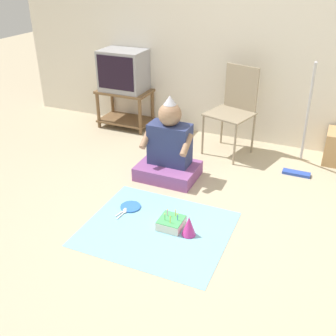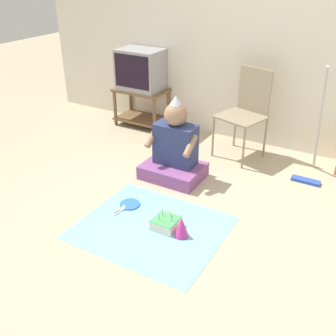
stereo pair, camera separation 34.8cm
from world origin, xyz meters
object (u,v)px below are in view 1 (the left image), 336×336
dust_mop (302,141)px  person_seated (169,151)px  folding_chair (235,105)px  paper_plate (131,207)px  tv (123,71)px  birthday_cake (171,223)px  party_hat_blue (189,226)px

dust_mop → person_seated: (-1.21, -0.65, -0.05)m
folding_chair → paper_plate: bearing=-108.5°
folding_chair → paper_plate: (-0.51, -1.53, -0.55)m
tv → person_seated: (1.07, -1.02, -0.46)m
person_seated → birthday_cake: 0.92m
person_seated → tv: bearing=136.1°
folding_chair → person_seated: 0.99m
folding_chair → person_seated: folding_chair is taller
party_hat_blue → person_seated: bearing=122.6°
party_hat_blue → dust_mop: bearing=65.9°
paper_plate → birthday_cake: bearing=-15.5°
tv → folding_chair: size_ratio=0.57×
birthday_cake → paper_plate: 0.47m
tv → party_hat_blue: 2.55m
tv → paper_plate: 2.10m
folding_chair → party_hat_blue: (0.11, -1.69, -0.47)m
person_seated → dust_mop: bearing=28.3°
tv → folding_chair: (1.49, -0.17, -0.19)m
dust_mop → paper_plate: size_ratio=6.36×
tv → party_hat_blue: size_ratio=3.20×
dust_mop → party_hat_blue: dust_mop is taller
folding_chair → person_seated: size_ratio=1.14×
paper_plate → party_hat_blue: bearing=-14.7°
person_seated → birthday_cake: (0.37, -0.81, -0.24)m
dust_mop → person_seated: dust_mop is taller
paper_plate → tv: bearing=119.9°
person_seated → paper_plate: bearing=-97.0°
folding_chair → person_seated: (-0.43, -0.85, -0.28)m
paper_plate → folding_chair: bearing=71.5°
tv → party_hat_blue: tv is taller
dust_mop → tv: bearing=170.7°
tv → dust_mop: size_ratio=0.47×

